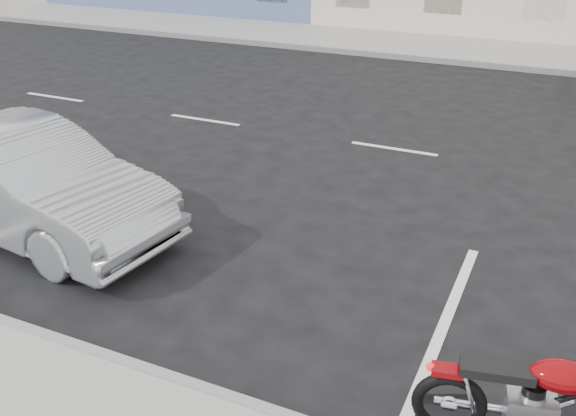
# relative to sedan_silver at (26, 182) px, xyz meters

# --- Properties ---
(ground) EXTENTS (120.00, 120.00, 0.00)m
(ground) POSITION_rel_sedan_silver_xyz_m (5.57, 5.14, -0.72)
(ground) COLOR black
(ground) RESTS_ON ground
(sidewalk_far) EXTENTS (80.00, 3.40, 0.15)m
(sidewalk_far) POSITION_rel_sedan_silver_xyz_m (0.57, 13.84, -0.65)
(sidewalk_far) COLOR gray
(sidewalk_far) RESTS_ON ground
(curb_far) EXTENTS (80.00, 0.12, 0.16)m
(curb_far) POSITION_rel_sedan_silver_xyz_m (0.57, 12.14, -0.64)
(curb_far) COLOR gray
(curb_far) RESTS_ON ground
(sedan_silver) EXTENTS (4.55, 2.09, 1.45)m
(sedan_silver) POSITION_rel_sedan_silver_xyz_m (0.00, 0.00, 0.00)
(sedan_silver) COLOR #9FA2A6
(sedan_silver) RESTS_ON ground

